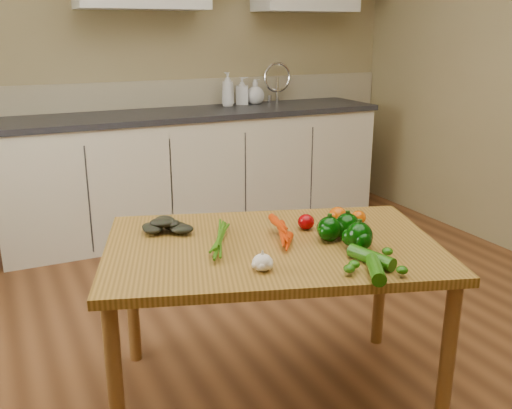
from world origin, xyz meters
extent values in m
cube|color=brown|center=(0.00, 0.00, -0.01)|extent=(4.00, 5.00, 0.02)
cube|color=#99885C|center=(0.00, 2.51, 1.30)|extent=(4.00, 0.02, 2.60)
cube|color=tan|center=(0.00, 2.48, 0.55)|extent=(3.98, 0.03, 1.10)
cube|color=beige|center=(0.20, 2.19, 0.43)|extent=(2.80, 0.60, 0.86)
cube|color=#2A2A2F|center=(0.20, 2.19, 0.88)|extent=(2.84, 0.64, 0.04)
cube|color=#99999E|center=(0.98, 2.19, 0.84)|extent=(0.55, 0.42, 0.10)
cylinder|color=silver|center=(0.98, 2.37, 1.02)|extent=(0.02, 0.02, 0.24)
cube|color=olive|center=(-0.24, 0.05, 0.66)|extent=(1.46, 1.17, 0.04)
cylinder|color=brown|center=(-0.90, -0.11, 0.32)|extent=(0.05, 0.05, 0.64)
cylinder|color=brown|center=(0.20, -0.47, 0.32)|extent=(0.05, 0.05, 0.64)
cylinder|color=brown|center=(-0.69, 0.56, 0.32)|extent=(0.05, 0.05, 0.64)
cylinder|color=brown|center=(0.42, 0.21, 0.32)|extent=(0.05, 0.05, 0.64)
imported|color=silver|center=(0.53, 2.32, 1.03)|extent=(0.11, 0.11, 0.26)
imported|color=silver|center=(0.67, 2.37, 1.01)|extent=(0.13, 0.13, 0.21)
imported|color=silver|center=(0.78, 2.36, 0.99)|extent=(0.18, 0.18, 0.19)
ellipsoid|color=white|center=(-0.39, -0.17, 0.71)|extent=(0.07, 0.07, 0.06)
sphere|color=black|center=(-0.03, -0.02, 0.73)|extent=(0.10, 0.10, 0.10)
sphere|color=black|center=(0.05, -0.03, 0.73)|extent=(0.10, 0.10, 0.10)
sphere|color=black|center=(0.02, -0.15, 0.73)|extent=(0.10, 0.10, 0.10)
ellipsoid|color=#8F0205|center=(-0.04, 0.13, 0.71)|extent=(0.07, 0.07, 0.06)
ellipsoid|color=#C14904|center=(0.12, 0.15, 0.72)|extent=(0.08, 0.08, 0.07)
ellipsoid|color=#C14904|center=(0.19, 0.10, 0.71)|extent=(0.06, 0.06, 0.06)
cylinder|color=#174C08|center=(-0.02, -0.28, 0.71)|extent=(0.10, 0.19, 0.05)
cylinder|color=#174C08|center=(-0.07, -0.37, 0.71)|extent=(0.13, 0.18, 0.05)
camera|label=1|loc=(-1.18, -1.78, 1.47)|focal=40.00mm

